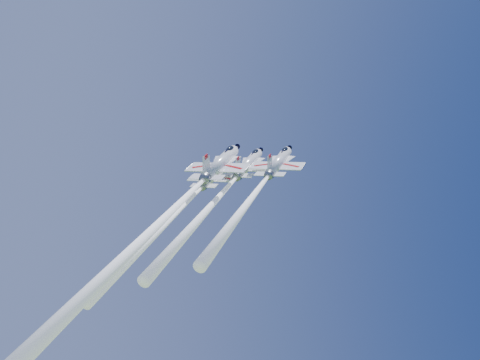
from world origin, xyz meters
name	(u,v)px	position (x,y,z in m)	size (l,w,h in m)	color
jet_lead	(221,195)	(-6.35, -5.93, 82.74)	(28.33, 28.63, 34.10)	silver
jet_left	(180,209)	(-12.59, -2.99, 80.24)	(28.43, 28.87, 34.78)	silver
jet_right	(258,189)	(-1.86, -11.08, 83.20)	(26.08, 26.22, 30.88)	silver
jet_slot	(170,213)	(-17.56, -13.59, 78.11)	(35.36, 35.98, 43.56)	silver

